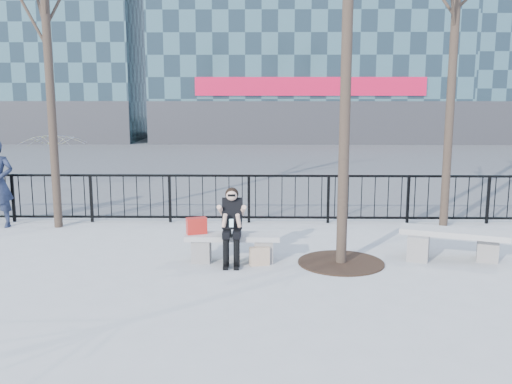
{
  "coord_description": "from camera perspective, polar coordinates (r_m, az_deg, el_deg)",
  "views": [
    {
      "loc": [
        0.58,
        -9.7,
        2.97
      ],
      "look_at": [
        0.4,
        0.8,
        1.1
      ],
      "focal_mm": 40.0,
      "sensor_mm": 36.0,
      "label": 1
    }
  ],
  "objects": [
    {
      "name": "ground",
      "position": [
        10.16,
        -2.35,
        -6.91
      ],
      "size": [
        120.0,
        120.0,
        0.0
      ],
      "primitive_type": "plane",
      "color": "#9E9D99",
      "rests_on": "ground"
    },
    {
      "name": "seated_woman",
      "position": [
        9.83,
        -2.43,
        -3.44
      ],
      "size": [
        0.5,
        0.64,
        1.34
      ],
      "color": "black",
      "rests_on": "ground"
    },
    {
      "name": "railing",
      "position": [
        12.94,
        -1.6,
        -0.67
      ],
      "size": [
        14.0,
        0.06,
        1.1
      ],
      "color": "black",
      "rests_on": "ground"
    },
    {
      "name": "bench_main",
      "position": [
        10.08,
        -2.36,
        -5.27
      ],
      "size": [
        1.65,
        0.46,
        0.49
      ],
      "color": "slate",
      "rests_on": "ground"
    },
    {
      "name": "shopping_bag",
      "position": [
        9.88,
        0.35,
        -6.43
      ],
      "size": [
        0.36,
        0.2,
        0.32
      ],
      "primitive_type": "cube",
      "rotation": [
        0.0,
        0.0,
        0.22
      ],
      "color": "#D1B394",
      "rests_on": "ground"
    },
    {
      "name": "handbag",
      "position": [
        10.07,
        -5.96,
        -3.38
      ],
      "size": [
        0.38,
        0.27,
        0.29
      ],
      "primitive_type": "cube",
      "rotation": [
        0.0,
        0.0,
        0.35
      ],
      "color": "#B51C16",
      "rests_on": "bench_main"
    },
    {
      "name": "bench_second",
      "position": [
        10.72,
        19.13,
        -4.69
      ],
      "size": [
        1.84,
        0.51,
        0.55
      ],
      "rotation": [
        0.0,
        0.0,
        -0.34
      ],
      "color": "slate",
      "rests_on": "ground"
    },
    {
      "name": "vendor_umbrella",
      "position": [
        17.85,
        -19.54,
        2.83
      ],
      "size": [
        2.45,
        2.48,
        1.78
      ],
      "primitive_type": "imported",
      "rotation": [
        0.0,
        0.0,
        0.31
      ],
      "color": "yellow",
      "rests_on": "ground"
    },
    {
      "name": "tree_grate",
      "position": [
        10.13,
        8.49,
        -6.99
      ],
      "size": [
        1.5,
        1.5,
        0.02
      ],
      "primitive_type": "cylinder",
      "color": "black",
      "rests_on": "ground"
    },
    {
      "name": "street_surface",
      "position": [
        24.88,
        -0.36,
        3.26
      ],
      "size": [
        60.0,
        23.0,
        0.01
      ],
      "primitive_type": "cube",
      "color": "#474747",
      "rests_on": "ground"
    }
  ]
}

